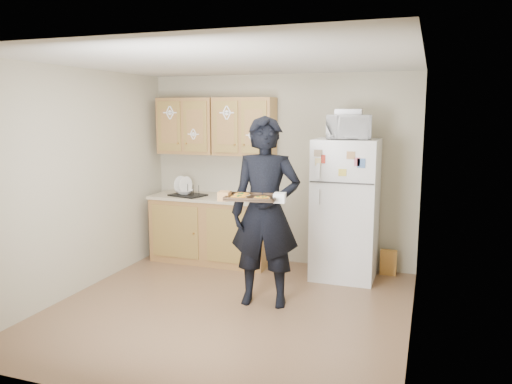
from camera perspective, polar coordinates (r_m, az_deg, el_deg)
floor at (r=5.32m, az=-3.12°, el=-13.19°), size 3.60×3.60×0.00m
ceiling at (r=4.94m, az=-3.39°, el=14.70°), size 3.60×3.60×0.00m
wall_back at (r=6.66m, az=2.71°, el=2.53°), size 3.60×0.04×2.50m
wall_front at (r=3.42m, az=-14.94°, el=-4.28°), size 3.60×0.04×2.50m
wall_left at (r=5.90m, az=-19.61°, el=1.13°), size 0.04×3.60×2.50m
wall_right at (r=4.60m, az=17.91°, el=-0.96°), size 0.04×3.60×2.50m
refrigerator at (r=6.16m, az=10.19°, el=-1.94°), size 0.75×0.70×1.70m
base_cabinet at (r=6.80m, az=-5.01°, el=-4.37°), size 1.60×0.60×0.86m
countertop at (r=6.71m, az=-5.07°, el=-0.63°), size 1.64×0.64×0.04m
upper_cab_left at (r=6.91m, az=-7.76°, el=7.48°), size 0.80×0.33×0.75m
upper_cab_right at (r=6.58m, az=-1.34°, el=7.48°), size 0.80×0.33×0.75m
cereal_box at (r=6.50m, az=14.89°, el=-7.78°), size 0.20×0.07×0.32m
person at (r=5.18m, az=1.09°, el=-2.32°), size 0.78×0.58×1.98m
baking_tray at (r=4.88m, az=-0.49°, el=-0.67°), size 0.54×0.43×0.04m
pizza_front_left at (r=4.82m, az=-2.02°, el=-0.58°), size 0.16×0.16×0.02m
pizza_front_right at (r=4.78m, az=0.67°, el=-0.67°), size 0.16×0.16×0.02m
pizza_back_left at (r=4.98m, az=-1.60°, el=-0.26°), size 0.16×0.16×0.02m
microwave at (r=5.99m, az=10.54°, el=7.31°), size 0.56×0.42×0.28m
foil_pan at (r=6.02m, az=10.56°, el=8.99°), size 0.32×0.23×0.07m
dish_rack at (r=6.75m, az=-7.81°, el=0.30°), size 0.51×0.44×0.18m
bowl at (r=6.78m, az=-8.13°, el=-0.00°), size 0.24×0.24×0.05m
soap_bottle at (r=6.37m, az=-1.36°, el=-0.12°), size 0.10×0.10×0.18m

